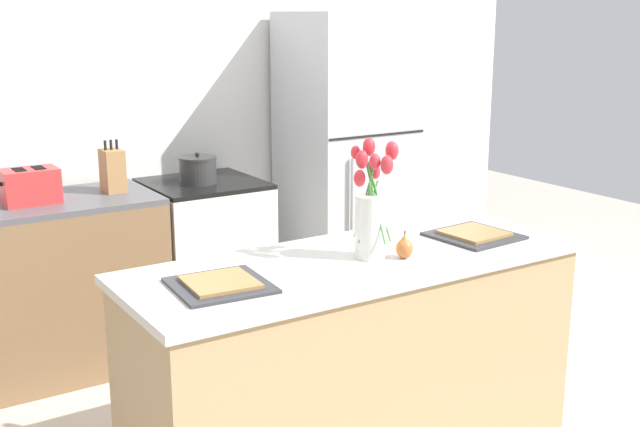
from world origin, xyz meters
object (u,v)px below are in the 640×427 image
object	(u,v)px
refrigerator	(346,164)
cooking_pot	(198,170)
flower_vase	(372,211)
plate_setting_left	(220,284)
knife_block	(113,170)
pear_figurine	(404,247)
toaster	(30,186)
stove_range	(206,260)
plate_setting_right	(474,235)

from	to	relation	value
refrigerator	cooking_pot	size ratio (longest dim) A/B	8.78
flower_vase	plate_setting_left	world-z (taller)	flower_vase
knife_block	pear_figurine	bearing A→B (deg)	-72.34
plate_setting_left	cooking_pot	xyz separation A→B (m)	(0.64, 1.60, 0.07)
refrigerator	cooking_pot	world-z (taller)	refrigerator
flower_vase	plate_setting_left	size ratio (longest dim) A/B	1.34
flower_vase	knife_block	xyz separation A→B (m)	(-0.45, 1.65, -0.07)
toaster	stove_range	bearing A→B (deg)	1.46
stove_range	refrigerator	distance (m)	1.05
stove_range	pear_figurine	size ratio (longest dim) A/B	8.31
plate_setting_right	knife_block	xyz separation A→B (m)	(-0.98, 1.65, 0.10)
stove_range	refrigerator	world-z (taller)	refrigerator
refrigerator	knife_block	xyz separation A→B (m)	(-1.45, 0.02, 0.11)
flower_vase	toaster	bearing A→B (deg)	118.45
refrigerator	toaster	size ratio (longest dim) A/B	6.46
toaster	cooking_pot	distance (m)	0.88
stove_range	plate_setting_right	distance (m)	1.76
refrigerator	plate_setting_right	world-z (taller)	refrigerator
refrigerator	cooking_pot	xyz separation A→B (m)	(-0.99, -0.03, 0.07)
pear_figurine	toaster	xyz separation A→B (m)	(-0.97, 1.68, 0.05)
stove_range	flower_vase	xyz separation A→B (m)	(-0.05, -1.63, 0.63)
plate_setting_left	plate_setting_right	world-z (taller)	same
plate_setting_left	cooking_pot	bearing A→B (deg)	68.27
pear_figurine	toaster	size ratio (longest dim) A/B	0.39
cooking_pot	plate_setting_right	bearing A→B (deg)	-71.96
refrigerator	flower_vase	bearing A→B (deg)	-121.50
pear_figurine	toaster	world-z (taller)	toaster
flower_vase	plate_setting_left	distance (m)	0.65
flower_vase	pear_figurine	world-z (taller)	flower_vase
stove_range	plate_setting_right	size ratio (longest dim) A/B	2.65
plate_setting_right	cooking_pot	world-z (taller)	cooking_pot
refrigerator	plate_setting_right	xyz separation A→B (m)	(-0.47, -1.63, 0.00)
flower_vase	plate_setting_right	bearing A→B (deg)	0.23
pear_figurine	cooking_pot	xyz separation A→B (m)	(-0.09, 1.68, 0.03)
refrigerator	plate_setting_left	size ratio (longest dim) A/B	5.33
cooking_pot	knife_block	world-z (taller)	knife_block
stove_range	plate_setting_right	world-z (taller)	plate_setting_right
refrigerator	toaster	bearing A→B (deg)	-179.26
pear_figurine	refrigerator	bearing A→B (deg)	62.22
cooking_pot	knife_block	xyz separation A→B (m)	(-0.46, 0.04, 0.04)
plate_setting_right	pear_figurine	bearing A→B (deg)	-169.86
pear_figurine	knife_block	world-z (taller)	knife_block
knife_block	stove_range	bearing A→B (deg)	-2.06
stove_range	cooking_pot	distance (m)	0.53
stove_range	flower_vase	size ratio (longest dim) A/B	1.98
flower_vase	plate_setting_right	distance (m)	0.56
stove_range	cooking_pot	size ratio (longest dim) A/B	4.37
stove_range	flower_vase	distance (m)	1.75
flower_vase	pear_figurine	size ratio (longest dim) A/B	4.20
stove_range	pear_figurine	bearing A→B (deg)	-88.27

